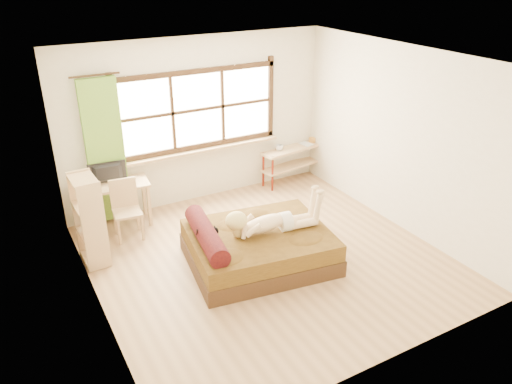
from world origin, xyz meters
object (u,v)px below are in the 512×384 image
bed (256,246)px  desk (111,190)px  bookshelf (89,220)px  pipe_shelf (294,156)px  kitten (206,235)px  chair (126,205)px  woman (271,213)px

bed → desk: (-1.40, 1.96, 0.35)m
bed → bookshelf: 2.23m
pipe_shelf → desk: bearing=173.5°
desk → kitten: bearing=-62.6°
bed → bookshelf: bookshelf is taller
chair → bookshelf: 0.78m
bed → woman: (0.20, -0.06, 0.49)m
bed → woman: size_ratio=1.58×
bed → chair: size_ratio=2.34×
kitten → pipe_shelf: 3.29m
chair → bookshelf: (-0.60, -0.47, 0.14)m
kitten → bookshelf: size_ratio=0.22×
kitten → bookshelf: (-1.22, 1.02, 0.06)m
pipe_shelf → chair: bearing=-180.0°
kitten → pipe_shelf: pipe_shelf is taller
bed → pipe_shelf: (1.95, 2.08, 0.22)m
desk → pipe_shelf: size_ratio=0.88×
chair → woman: bearing=-41.7°
pipe_shelf → bed: bearing=-141.8°
woman → kitten: size_ratio=4.67×
kitten → desk: size_ratio=0.24×
woman → chair: woman is taller
chair → pipe_shelf: size_ratio=0.66×
bookshelf → desk: bearing=57.3°
desk → chair: 0.40m
woman → desk: (-1.60, 2.01, -0.14)m
kitten → pipe_shelf: size_ratio=0.21×
kitten → bookshelf: bearing=148.6°
woman → chair: (-1.49, 1.64, -0.25)m
woman → chair: bearing=140.7°
desk → woman: bearing=-45.4°
bed → pipe_shelf: pipe_shelf is taller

